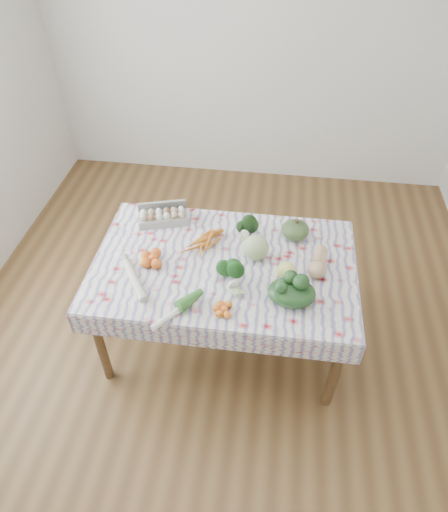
{
  "coord_description": "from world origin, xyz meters",
  "views": [
    {
      "loc": [
        0.28,
        -2.06,
        2.77
      ],
      "look_at": [
        0.0,
        0.0,
        0.82
      ],
      "focal_mm": 32.0,
      "sensor_mm": 36.0,
      "label": 1
    }
  ],
  "objects": [
    {
      "name": "butternut_squash",
      "position": [
        0.59,
        0.03,
        0.82
      ],
      "size": [
        0.15,
        0.26,
        0.11
      ],
      "primitive_type": "ellipsoid",
      "rotation": [
        0.0,
        0.0,
        -0.15
      ],
      "color": "tan",
      "rests_on": "tablecloth"
    },
    {
      "name": "spinach_bag",
      "position": [
        0.43,
        -0.26,
        0.82
      ],
      "size": [
        0.34,
        0.31,
        0.12
      ],
      "primitive_type": "ellipsoid",
      "rotation": [
        0.0,
        0.0,
        0.39
      ],
      "color": "#173416",
      "rests_on": "tablecloth"
    },
    {
      "name": "dining_table",
      "position": [
        0.0,
        0.0,
        0.68
      ],
      "size": [
        1.6,
        1.0,
        0.75
      ],
      "color": "brown",
      "rests_on": "ground"
    },
    {
      "name": "egg_carton",
      "position": [
        -0.47,
        0.34,
        0.81
      ],
      "size": [
        0.36,
        0.22,
        0.09
      ],
      "primitive_type": "cube",
      "rotation": [
        0.0,
        0.0,
        0.28
      ],
      "color": "#9D9D99",
      "rests_on": "tablecloth"
    },
    {
      "name": "carrot_bunch",
      "position": [
        -0.14,
        0.14,
        0.78
      ],
      "size": [
        0.31,
        0.3,
        0.04
      ],
      "primitive_type": "cube",
      "rotation": [
        0.0,
        0.0,
        -0.43
      ],
      "color": "#C66D1C",
      "rests_on": "tablecloth"
    },
    {
      "name": "cabbage",
      "position": [
        0.19,
        0.08,
        0.84
      ],
      "size": [
        0.18,
        0.18,
        0.17
      ],
      "primitive_type": "sphere",
      "rotation": [
        0.0,
        0.0,
        0.06
      ],
      "color": "#9EB676",
      "rests_on": "tablecloth"
    },
    {
      "name": "kale_bunch",
      "position": [
        0.11,
        0.3,
        0.83
      ],
      "size": [
        0.17,
        0.16,
        0.13
      ],
      "primitive_type": "ellipsoid",
      "rotation": [
        0.0,
        0.0,
        -0.18
      ],
      "color": "black",
      "rests_on": "tablecloth"
    },
    {
      "name": "ground",
      "position": [
        0.0,
        0.0,
        0.0
      ],
      "size": [
        4.5,
        4.5,
        0.0
      ],
      "primitive_type": "plane",
      "color": "brown",
      "rests_on": "ground"
    },
    {
      "name": "orange_cluster",
      "position": [
        -0.44,
        -0.06,
        0.8
      ],
      "size": [
        0.26,
        0.26,
        0.07
      ],
      "primitive_type": "cube",
      "rotation": [
        0.0,
        0.0,
        0.27
      ],
      "color": "#D5581B",
      "rests_on": "tablecloth"
    },
    {
      "name": "mandarin_cluster",
      "position": [
        0.05,
        -0.4,
        0.79
      ],
      "size": [
        0.16,
        0.16,
        0.05
      ],
      "primitive_type": "cube",
      "rotation": [
        0.0,
        0.0,
        0.04
      ],
      "color": "orange",
      "rests_on": "tablecloth"
    },
    {
      "name": "wall_back",
      "position": [
        0.0,
        2.25,
        1.4
      ],
      "size": [
        4.0,
        0.04,
        2.8
      ],
      "primitive_type": "cube",
      "color": "silver",
      "rests_on": "ground"
    },
    {
      "name": "grapefruit",
      "position": [
        0.39,
        -0.08,
        0.82
      ],
      "size": [
        0.13,
        0.13,
        0.11
      ],
      "primitive_type": "sphere",
      "rotation": [
        0.0,
        0.0,
        0.11
      ],
      "color": "#D7DD67",
      "rests_on": "tablecloth"
    },
    {
      "name": "leek",
      "position": [
        -0.21,
        -0.44,
        0.78
      ],
      "size": [
        0.25,
        0.31,
        0.04
      ],
      "primitive_type": "cylinder",
      "rotation": [
        1.57,
        0.0,
        -0.66
      ],
      "color": "white",
      "rests_on": "tablecloth"
    },
    {
      "name": "daikon",
      "position": [
        -0.51,
        -0.25,
        0.79
      ],
      "size": [
        0.24,
        0.33,
        0.05
      ],
      "primitive_type": "cylinder",
      "rotation": [
        1.57,
        0.0,
        0.58
      ],
      "color": "beige",
      "rests_on": "tablecloth"
    },
    {
      "name": "broccoli",
      "position": [
        0.05,
        -0.18,
        0.82
      ],
      "size": [
        0.23,
        0.23,
        0.12
      ],
      "primitive_type": "ellipsoid",
      "rotation": [
        0.0,
        0.0,
        0.59
      ],
      "color": "#194C18",
      "rests_on": "tablecloth"
    },
    {
      "name": "kabocha_squash",
      "position": [
        0.44,
        0.31,
        0.82
      ],
      "size": [
        0.21,
        0.21,
        0.12
      ],
      "primitive_type": "ellipsoid",
      "rotation": [
        0.0,
        0.0,
        -0.15
      ],
      "color": "#3B542A",
      "rests_on": "tablecloth"
    },
    {
      "name": "tablecloth",
      "position": [
        0.0,
        0.0,
        0.76
      ],
      "size": [
        1.66,
        1.06,
        0.01
      ],
      "primitive_type": "cube",
      "color": "silver",
      "rests_on": "dining_table"
    }
  ]
}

